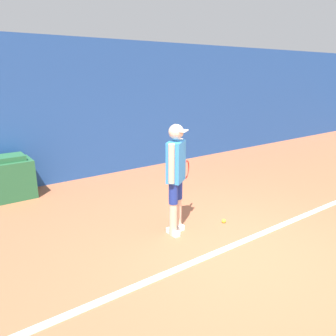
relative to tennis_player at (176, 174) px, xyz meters
The scene contains 6 objects.
ground_plane 1.39m from the tennis_player, 70.72° to the right, with size 24.00×24.00×0.00m, color #B76642.
back_wall 3.55m from the tennis_player, 84.47° to the left, with size 24.00×0.10×3.14m.
court_baseline 1.31m from the tennis_player, 68.46° to the right, with size 21.60×0.10×0.01m.
tennis_player is the anchor object (origin of this frame).
tennis_ball 1.25m from the tennis_player, 15.61° to the right, with size 0.07×0.07×0.07m.
covered_chair 3.56m from the tennis_player, 119.83° to the left, with size 0.79×0.65×0.86m.
Camera 1 is at (-3.15, -2.76, 2.38)m, focal length 35.00 mm.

